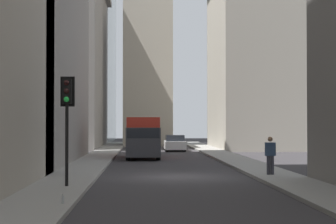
{
  "coord_description": "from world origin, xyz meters",
  "views": [
    {
      "loc": [
        -25.22,
        1.45,
        2.39
      ],
      "look_at": [
        15.7,
        -0.43,
        3.27
      ],
      "focal_mm": 59.59,
      "sensor_mm": 36.0,
      "label": 1
    }
  ],
  "objects": [
    {
      "name": "ground_plane",
      "position": [
        0.0,
        0.0,
        0.0
      ],
      "size": [
        135.0,
        135.0,
        0.0
      ],
      "primitive_type": "plane",
      "color": "#302D30"
    },
    {
      "name": "sidewalk_right",
      "position": [
        0.0,
        4.5,
        0.07
      ],
      "size": [
        90.0,
        2.2,
        0.14
      ],
      "primitive_type": "cube",
      "color": "gray",
      "rests_on": "ground_plane"
    },
    {
      "name": "sidewalk_left",
      "position": [
        0.0,
        -4.5,
        0.07
      ],
      "size": [
        90.0,
        2.2,
        0.14
      ],
      "primitive_type": "cube",
      "color": "gray",
      "rests_on": "ground_plane"
    },
    {
      "name": "building_left_far",
      "position": [
        28.38,
        -10.59,
        9.48
      ],
      "size": [
        13.52,
        10.5,
        18.94
      ],
      "color": "#A8A091",
      "rests_on": "ground_plane"
    },
    {
      "name": "building_right_far",
      "position": [
        31.74,
        10.59,
        9.28
      ],
      "size": [
        17.49,
        10.5,
        18.53
      ],
      "color": "gray",
      "rests_on": "ground_plane"
    },
    {
      "name": "delivery_truck",
      "position": [
        13.56,
        1.4,
        1.46
      ],
      "size": [
        6.46,
        2.25,
        2.84
      ],
      "color": "red",
      "rests_on": "ground_plane"
    },
    {
      "name": "sedan_white",
      "position": [
        23.97,
        -1.4,
        0.66
      ],
      "size": [
        4.3,
        1.78,
        1.42
      ],
      "color": "silver",
      "rests_on": "ground_plane"
    },
    {
      "name": "traffic_light_foreground",
      "position": [
        -4.89,
        4.19,
        3.07
      ],
      "size": [
        0.43,
        0.52,
        3.98
      ],
      "color": "black",
      "rests_on": "sidewalk_right"
    },
    {
      "name": "pedestrian",
      "position": [
        -0.68,
        -4.23,
        1.06
      ],
      "size": [
        0.26,
        0.44,
        1.68
      ],
      "color": "#33333D",
      "rests_on": "sidewalk_left"
    },
    {
      "name": "discarded_bottle",
      "position": [
        -9.35,
        3.7,
        0.25
      ],
      "size": [
        0.07,
        0.07,
        0.27
      ],
      "color": "#999EA3",
      "rests_on": "sidewalk_right"
    }
  ]
}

